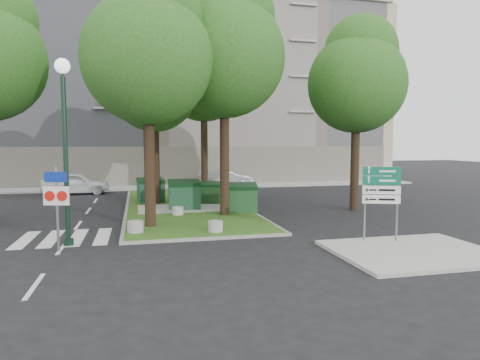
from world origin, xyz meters
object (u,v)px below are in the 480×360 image
object	(u,v)px
tree_median_mid	(156,79)
street_lamp	(65,129)
bollard_right	(215,226)
bollard_mid	(178,211)
car_silver	(225,179)
dumpster_b	(184,195)
tree_street_right	(358,75)
dumpster_a	(151,190)
car_white	(76,183)
directional_sign	(381,192)
tree_median_far	(205,66)
dumpster_d	(241,198)
tree_median_near_right	(226,45)
traffic_sign_pole	(57,197)
bollard_left	(135,227)
dumpster_c	(209,193)
litter_bin	(217,192)
tree_median_near_left	(150,47)

from	to	relation	value
tree_median_mid	street_lamp	bearing A→B (deg)	-111.24
bollard_right	bollard_mid	xyz separation A→B (m)	(-1.05, 4.20, -0.02)
car_silver	dumpster_b	bearing A→B (deg)	159.16
tree_street_right	bollard_right	distance (m)	11.39
dumpster_a	car_white	bearing A→B (deg)	119.51
tree_median_mid	directional_sign	distance (m)	14.13
tree_median_far	dumpster_d	bearing A→B (deg)	-84.05
dumpster_b	dumpster_d	distance (m)	3.08
tree_median_near_right	car_silver	size ratio (longest dim) A/B	2.72
tree_median_far	dumpster_b	world-z (taller)	tree_median_far
car_silver	tree_street_right	bearing A→B (deg)	-160.26
traffic_sign_pole	car_white	distance (m)	16.40
tree_street_right	dumpster_d	bearing A→B (deg)	178.34
car_silver	bollard_left	bearing A→B (deg)	158.29
dumpster_c	car_white	distance (m)	10.80
traffic_sign_pole	dumpster_a	bearing A→B (deg)	86.47
dumpster_b	car_white	xyz separation A→B (m)	(-6.42, 8.98, -0.09)
tree_street_right	traffic_sign_pole	bearing A→B (deg)	-157.63
tree_street_right	street_lamp	bearing A→B (deg)	-160.31
dumpster_b	bollard_left	size ratio (longest dim) A/B	2.72
tree_median_near_right	bollard_right	xyz separation A→B (m)	(-1.20, -3.76, -7.66)
tree_median_far	litter_bin	world-z (taller)	tree_median_far
tree_median_near_right	directional_sign	world-z (taller)	tree_median_near_right
tree_median_near_right	bollard_mid	distance (m)	8.01
car_silver	dumpster_d	bearing A→B (deg)	173.03
litter_bin	dumpster_d	bearing A→B (deg)	-87.05
directional_sign	bollard_left	bearing A→B (deg)	178.20
tree_median_near_right	traffic_sign_pole	size ratio (longest dim) A/B	4.15
tree_median_far	car_silver	bearing A→B (deg)	66.91
tree_median_far	dumpster_a	size ratio (longest dim) A/B	7.24
tree_street_right	car_silver	xyz separation A→B (m)	(-4.35, 12.75, -6.29)
tree_median_near_left	dumpster_c	bearing A→B (deg)	60.71
tree_median_near_left	dumpster_a	bearing A→B (deg)	88.81
tree_median_near_left	dumpster_c	world-z (taller)	tree_median_near_left
tree_median_mid	tree_street_right	world-z (taller)	tree_street_right
directional_sign	car_white	bearing A→B (deg)	145.05
bollard_right	bollard_left	bearing A→B (deg)	168.97
dumpster_b	dumpster_d	world-z (taller)	dumpster_b
tree_median_mid	bollard_right	distance (m)	10.76
dumpster_b	tree_median_mid	bearing A→B (deg)	119.64
tree_median_near_right	bollard_left	size ratio (longest dim) A/B	18.96
dumpster_a	street_lamp	bearing A→B (deg)	-117.52
dumpster_c	litter_bin	bearing A→B (deg)	84.69
dumpster_a	tree_median_mid	bearing A→B (deg)	-76.42
dumpster_a	bollard_mid	world-z (taller)	dumpster_a
tree_street_right	car_white	world-z (taller)	tree_street_right
tree_street_right	street_lamp	world-z (taller)	tree_street_right
dumpster_d	directional_sign	size ratio (longest dim) A/B	0.65
dumpster_d	traffic_sign_pole	size ratio (longest dim) A/B	0.60
dumpster_a	dumpster_c	bearing A→B (deg)	-32.36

